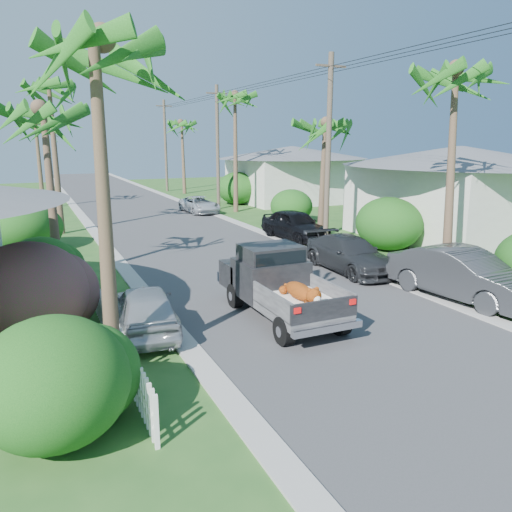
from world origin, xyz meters
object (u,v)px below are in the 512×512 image
palm_l_a (92,40)px  utility_pole_c (218,147)px  parked_car_rd (200,205)px  parked_car_ln (145,309)px  palm_l_c (49,85)px  house_right_far (292,176)px  palm_l_d (35,121)px  utility_pole_d (166,145)px  parked_car_rf (295,225)px  house_right_near (456,196)px  pickup_truck (275,281)px  palm_l_b (43,109)px  palm_r_a (460,70)px  palm_r_c (235,96)px  parked_car_rm (350,254)px  utility_pole_b (328,151)px  palm_r_d (182,122)px  palm_r_b (324,123)px  parked_car_rn (463,275)px

palm_l_a → utility_pole_c: 27.74m
parked_car_rd → parked_car_ln: parked_car_ln is taller
palm_l_c → house_right_far: bearing=22.8°
palm_l_d → utility_pole_d: size_ratio=0.86×
parked_car_rf → palm_l_c: palm_l_c is taller
palm_l_a → house_right_near: palm_l_a is taller
pickup_truck → palm_l_b: 10.22m
palm_r_a → parked_car_rf: bearing=98.2°
palm_r_c → utility_pole_d: bearing=92.0°
parked_car_rm → utility_pole_b: size_ratio=0.52×
parked_car_rf → palm_l_b: bearing=-171.4°
palm_r_d → utility_pole_c: 12.22m
palm_l_b → house_right_near: size_ratio=0.82×
palm_l_a → palm_r_b: (12.80, 12.00, -0.98)m
palm_l_b → palm_l_c: bearing=85.4°
palm_r_b → utility_pole_b: (-1.00, -2.00, -1.35)m
parked_car_rn → palm_l_b: bearing=138.3°
palm_l_b → palm_r_a: palm_r_a is taller
parked_car_rm → palm_r_d: (2.69, 31.56, 6.06)m
house_right_near → palm_r_d: bearing=103.1°
pickup_truck → palm_l_b: size_ratio=0.69×
utility_pole_c → palm_r_b: bearing=-85.6°
parked_car_ln → palm_r_c: (11.20, 20.68, 7.45)m
palm_r_d → parked_car_ln: bearing=-108.3°
palm_l_d → utility_pole_b: 24.31m
palm_l_a → palm_r_d: (12.70, 37.00, -0.20)m
parked_car_ln → palm_l_d: palm_l_d is taller
parked_car_rm → house_right_far: (9.19, 21.56, 1.44)m
palm_l_a → utility_pole_b: 15.64m
palm_l_c → palm_l_d: bearing=92.4°
utility_pole_c → parked_car_rn: bearing=-91.4°
palm_r_d → utility_pole_d: size_ratio=0.89×
palm_l_a → palm_l_d: size_ratio=1.06×
parked_car_ln → palm_l_b: (-1.80, 6.68, 5.49)m
parked_car_ln → palm_l_a: bearing=68.8°
parked_car_ln → palm_l_b: 8.83m
parked_car_ln → palm_l_b: palm_l_b is taller
house_right_near → utility_pole_b: bearing=172.3°
parked_car_rf → parked_car_rm: bearing=-105.9°
utility_pole_c → palm_r_c: bearing=-73.3°
parked_car_rd → utility_pole_d: utility_pole_d is taller
parked_car_rm → utility_pole_c: (1.79, 19.56, 3.92)m
palm_l_d → parked_car_rf: bearing=-58.8°
palm_l_d → utility_pole_d: bearing=36.6°
parked_car_rd → palm_r_a: 21.82m
palm_l_b → palm_r_a: 14.47m
palm_l_b → palm_l_d: 22.00m
palm_l_c → utility_pole_d: 24.22m
palm_r_a → palm_r_c: bearing=90.3°
parked_car_rd → house_right_near: 17.40m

